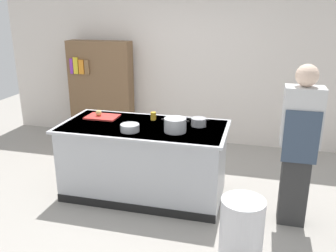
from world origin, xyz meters
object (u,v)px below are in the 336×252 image
(sauce_pan, at_px, (199,122))
(person_chef, at_px, (299,143))
(onion, at_px, (99,113))
(stock_pot, at_px, (175,125))
(juice_cup, at_px, (153,116))
(trash_bin, at_px, (242,229))
(bookshelf, at_px, (101,91))
(mixing_bowl, at_px, (130,128))

(sauce_pan, xyz_separation_m, person_chef, (1.10, -0.35, -0.03))
(onion, distance_m, stock_pot, 1.11)
(sauce_pan, distance_m, person_chef, 1.15)
(onion, bearing_deg, juice_cup, 5.35)
(juice_cup, bearing_deg, sauce_pan, -9.07)
(juice_cup, xyz_separation_m, trash_bin, (1.19, -1.16, -0.65))
(bookshelf, bearing_deg, trash_bin, -46.34)
(stock_pot, xyz_separation_m, trash_bin, (0.82, -0.80, -0.68))
(trash_bin, xyz_separation_m, bookshelf, (-2.60, 2.72, 0.56))
(sauce_pan, height_order, person_chef, person_chef)
(stock_pot, height_order, person_chef, person_chef)
(sauce_pan, bearing_deg, bookshelf, 140.38)
(juice_cup, height_order, trash_bin, juice_cup)
(person_chef, bearing_deg, juice_cup, 82.06)
(onion, height_order, person_chef, person_chef)
(sauce_pan, bearing_deg, trash_bin, -60.61)
(sauce_pan, xyz_separation_m, mixing_bowl, (-0.72, -0.38, -0.01))
(onion, height_order, mixing_bowl, onion)
(sauce_pan, bearing_deg, juice_cup, 170.93)
(bookshelf, bearing_deg, sauce_pan, -39.62)
(sauce_pan, relative_size, person_chef, 0.14)
(juice_cup, height_order, person_chef, person_chef)
(stock_pot, height_order, trash_bin, stock_pot)
(trash_bin, xyz_separation_m, person_chef, (0.49, 0.72, 0.62))
(juice_cup, height_order, bookshelf, bookshelf)
(bookshelf, bearing_deg, onion, -66.44)
(stock_pot, distance_m, person_chef, 1.32)
(onion, distance_m, sauce_pan, 1.29)
(onion, xyz_separation_m, juice_cup, (0.70, 0.07, -0.01))
(trash_bin, relative_size, bookshelf, 0.35)
(juice_cup, bearing_deg, bookshelf, 132.16)
(stock_pot, distance_m, bookshelf, 2.62)
(mixing_bowl, relative_size, juice_cup, 2.14)
(juice_cup, distance_m, trash_bin, 1.79)
(sauce_pan, distance_m, juice_cup, 0.59)
(person_chef, bearing_deg, sauce_pan, 79.10)
(mixing_bowl, bearing_deg, bookshelf, 122.13)
(juice_cup, distance_m, person_chef, 1.74)
(stock_pot, bearing_deg, mixing_bowl, -167.15)
(sauce_pan, distance_m, trash_bin, 1.39)
(juice_cup, bearing_deg, mixing_bowl, -105.45)
(trash_bin, bearing_deg, stock_pot, 135.81)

